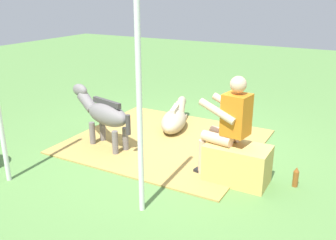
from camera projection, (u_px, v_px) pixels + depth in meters
name	position (u px, v px, depth m)	size (l,w,h in m)	color
ground_plane	(171.00, 149.00, 5.76)	(24.00, 24.00, 0.00)	#568442
hay_patch	(166.00, 141.00, 6.03)	(2.87, 2.62, 0.02)	#AD8C47
hay_bale	(237.00, 164.00, 4.71)	(0.79, 0.47, 0.49)	tan
person_seated	(227.00, 123.00, 4.63)	(0.70, 0.48, 1.37)	#D8AD8C
pony_standing	(104.00, 113.00, 5.68)	(1.33, 0.54, 0.91)	slate
pony_lying	(175.00, 119.00, 6.53)	(0.64, 1.36, 0.42)	tan
soda_bottle	(296.00, 177.00, 4.63)	(0.07, 0.07, 0.26)	brown
tent_pole_left	(139.00, 100.00, 3.75)	(0.06, 0.06, 2.55)	silver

